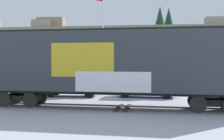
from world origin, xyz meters
TOP-DOWN VIEW (x-y plane):
  - ground_plane at (0.00, 0.00)m, footprint 260.00×260.00m
  - track at (-2.39, 0.07)m, footprint 60.01×4.10m
  - freight_car at (-0.85, -0.00)m, footprint 16.19×3.53m
  - flagpole at (-3.73, 12.24)m, footprint 1.18×1.34m
  - hillside at (-0.08, 63.39)m, footprint 133.91×39.10m
  - parked_car_tan at (-4.71, 5.15)m, footprint 4.37×2.15m
  - parked_car_blue at (0.98, 5.47)m, footprint 4.72×2.15m

SIDE VIEW (x-z plane):
  - ground_plane at x=0.00m, z-range 0.00..0.00m
  - track at x=-2.39m, z-range 0.00..0.08m
  - parked_car_tan at x=-4.71m, z-range 0.01..1.58m
  - parked_car_blue at x=0.98m, z-range 0.01..1.66m
  - freight_car at x=-0.85m, z-range 0.34..5.04m
  - hillside at x=-0.08m, z-range -2.33..12.46m
  - flagpole at x=-3.73m, z-range 1.52..11.50m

